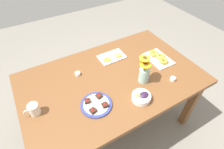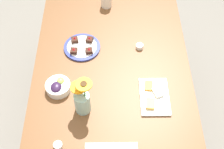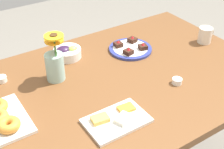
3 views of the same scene
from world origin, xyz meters
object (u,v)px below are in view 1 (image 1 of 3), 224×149
(dining_table, at_px, (112,84))
(flower_vase, at_px, (144,74))
(jam_cup_honey, at_px, (78,74))
(jam_cup_berry, at_px, (173,79))
(croissant_platter, at_px, (159,58))
(coffee_mug, at_px, (34,109))
(dessert_plate, at_px, (96,104))
(grape_bowl, at_px, (141,97))
(cheese_platter, at_px, (112,57))

(dining_table, height_order, flower_vase, flower_vase)
(dining_table, bearing_deg, jam_cup_honey, -36.59)
(jam_cup_berry, bearing_deg, jam_cup_honey, -34.37)
(flower_vase, bearing_deg, jam_cup_honey, -37.16)
(croissant_platter, relative_size, flower_vase, 1.11)
(jam_cup_berry, height_order, flower_vase, flower_vase)
(jam_cup_honey, bearing_deg, coffee_mug, 27.59)
(dessert_plate, bearing_deg, jam_cup_honey, -90.31)
(dining_table, xyz_separation_m, coffee_mug, (0.68, 0.04, 0.13))
(coffee_mug, relative_size, grape_bowl, 0.75)
(jam_cup_berry, height_order, dessert_plate, dessert_plate)
(dining_table, height_order, croissant_platter, croissant_platter)
(croissant_platter, distance_m, jam_cup_honey, 0.81)
(coffee_mug, height_order, dessert_plate, coffee_mug)
(dessert_plate, bearing_deg, grape_bowl, 159.18)
(dining_table, height_order, jam_cup_berry, jam_cup_berry)
(dining_table, relative_size, dessert_plate, 6.56)
(coffee_mug, bearing_deg, cheese_platter, -160.92)
(grape_bowl, xyz_separation_m, jam_cup_berry, (-0.37, -0.03, -0.01))
(coffee_mug, distance_m, flower_vase, 0.91)
(jam_cup_honey, distance_m, flower_vase, 0.59)
(dessert_plate, height_order, flower_vase, flower_vase)
(coffee_mug, bearing_deg, flower_vase, 171.50)
(grape_bowl, xyz_separation_m, croissant_platter, (-0.45, -0.32, -0.01))
(dining_table, distance_m, cheese_platter, 0.30)
(croissant_platter, height_order, flower_vase, flower_vase)
(dining_table, height_order, coffee_mug, coffee_mug)
(dessert_plate, bearing_deg, cheese_platter, -131.62)
(cheese_platter, distance_m, flower_vase, 0.43)
(jam_cup_honey, bearing_deg, dining_table, 143.41)
(croissant_platter, bearing_deg, jam_cup_honey, -13.86)
(cheese_platter, bearing_deg, flower_vase, 100.18)
(coffee_mug, distance_m, grape_bowl, 0.81)
(dessert_plate, bearing_deg, dining_table, -142.10)
(cheese_platter, height_order, croissant_platter, croissant_platter)
(cheese_platter, relative_size, croissant_platter, 0.93)
(coffee_mug, relative_size, flower_vase, 0.45)
(dining_table, bearing_deg, grape_bowl, 103.79)
(croissant_platter, xyz_separation_m, flower_vase, (0.32, 0.16, 0.07))
(cheese_platter, bearing_deg, dining_table, 60.20)
(grape_bowl, xyz_separation_m, cheese_platter, (-0.06, -0.57, -0.02))
(coffee_mug, relative_size, jam_cup_berry, 2.36)
(grape_bowl, xyz_separation_m, dessert_plate, (0.33, -0.13, -0.02))
(dessert_plate, bearing_deg, jam_cup_berry, 172.33)
(grape_bowl, bearing_deg, cheese_platter, -96.23)
(cheese_platter, xyz_separation_m, jam_cup_honey, (0.40, 0.06, 0.00))
(croissant_platter, bearing_deg, cheese_platter, -33.12)
(cheese_platter, height_order, flower_vase, flower_vase)
(croissant_platter, xyz_separation_m, jam_cup_honey, (0.79, -0.19, -0.01))
(croissant_platter, bearing_deg, dining_table, -0.72)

